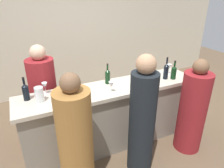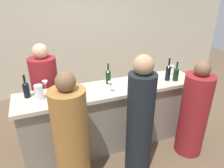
{
  "view_description": "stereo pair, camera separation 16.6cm",
  "coord_description": "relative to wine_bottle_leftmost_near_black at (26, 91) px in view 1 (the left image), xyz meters",
  "views": [
    {
      "loc": [
        -1.08,
        -2.32,
        2.21
      ],
      "look_at": [
        0.0,
        0.0,
        1.02
      ],
      "focal_mm": 33.03,
      "sensor_mm": 36.0,
      "label": 1
    },
    {
      "loc": [
        -0.93,
        -2.39,
        2.21
      ],
      "look_at": [
        0.0,
        0.0,
        1.02
      ],
      "focal_mm": 33.03,
      "sensor_mm": 36.0,
      "label": 2
    }
  ],
  "objects": [
    {
      "name": "wine_glass_far_left",
      "position": [
        0.23,
        0.07,
        -0.01
      ],
      "size": [
        0.07,
        0.07,
        0.16
      ],
      "color": "white",
      "rests_on": "bar_counter"
    },
    {
      "name": "bar_counter",
      "position": [
        1.09,
        -0.12,
        -0.59
      ],
      "size": [
        2.58,
        0.56,
        0.97
      ],
      "color": "gray",
      "rests_on": "ground"
    },
    {
      "name": "person_server_behind",
      "position": [
        0.24,
        0.47,
        -0.39
      ],
      "size": [
        0.45,
        0.45,
        1.53
      ],
      "rotation": [
        0.0,
        0.0,
        -1.43
      ],
      "color": "maroon",
      "rests_on": "ground"
    },
    {
      "name": "wine_glass_near_right",
      "position": [
        2.12,
        -0.06,
        0.0
      ],
      "size": [
        0.07,
        0.07,
        0.16
      ],
      "color": "white",
      "rests_on": "bar_counter"
    },
    {
      "name": "wine_glass_near_left",
      "position": [
        1.57,
        -0.27,
        -0.02
      ],
      "size": [
        0.07,
        0.07,
        0.14
      ],
      "color": "white",
      "rests_on": "bar_counter"
    },
    {
      "name": "wine_bottle_second_left_dark_green",
      "position": [
        1.09,
        0.03,
        -0.0
      ],
      "size": [
        0.07,
        0.07,
        0.29
      ],
      "color": "black",
      "rests_on": "bar_counter"
    },
    {
      "name": "wine_bottle_rightmost_dark_green",
      "position": [
        2.05,
        -0.24,
        -0.0
      ],
      "size": [
        0.08,
        0.08,
        0.28
      ],
      "color": "black",
      "rests_on": "bar_counter"
    },
    {
      "name": "person_right_guest",
      "position": [
        0.4,
        -0.67,
        -0.4
      ],
      "size": [
        0.43,
        0.43,
        1.5
      ],
      "rotation": [
        0.0,
        0.0,
        1.44
      ],
      "color": "#9E6B33",
      "rests_on": "ground"
    },
    {
      "name": "water_pitcher",
      "position": [
        0.14,
        -0.11,
        -0.02
      ],
      "size": [
        0.1,
        0.1,
        0.19
      ],
      "color": "silver",
      "rests_on": "bar_counter"
    },
    {
      "name": "wine_bottle_leftmost_near_black",
      "position": [
        0.0,
        0.0,
        0.0
      ],
      "size": [
        0.08,
        0.08,
        0.3
      ],
      "color": "black",
      "rests_on": "bar_counter"
    },
    {
      "name": "wine_bottle_second_right_near_black",
      "position": [
        1.95,
        -0.19,
        0.02
      ],
      "size": [
        0.07,
        0.07,
        0.34
      ],
      "color": "black",
      "rests_on": "bar_counter"
    },
    {
      "name": "ground_plane",
      "position": [
        1.09,
        -0.12,
        -1.09
      ],
      "size": [
        12.0,
        12.0,
        0.0
      ],
      "primitive_type": "plane",
      "color": "brown"
    },
    {
      "name": "back_wall",
      "position": [
        1.09,
        2.08,
        0.31
      ],
      "size": [
        8.0,
        0.1,
        2.8
      ],
      "primitive_type": "cube",
      "color": "beige",
      "rests_on": "ground"
    },
    {
      "name": "wine_glass_near_center",
      "position": [
        1.02,
        -0.26,
        -0.01
      ],
      "size": [
        0.07,
        0.07,
        0.15
      ],
      "color": "white",
      "rests_on": "bar_counter"
    },
    {
      "name": "person_left_guest",
      "position": [
        1.23,
        -0.7,
        -0.34
      ],
      "size": [
        0.33,
        0.33,
        1.59
      ],
      "rotation": [
        0.0,
        0.0,
        1.57
      ],
      "color": "black",
      "rests_on": "ground"
    },
    {
      "name": "wine_bottle_center_dark_green",
      "position": [
        1.49,
        -0.12,
        0.0
      ],
      "size": [
        0.08,
        0.08,
        0.31
      ],
      "color": "black",
      "rests_on": "bar_counter"
    },
    {
      "name": "person_center_guest",
      "position": [
        2.1,
        -0.67,
        -0.45
      ],
      "size": [
        0.46,
        0.46,
        1.41
      ],
      "rotation": [
        0.0,
        0.0,
        1.36
      ],
      "color": "maroon",
      "rests_on": "ground"
    }
  ]
}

